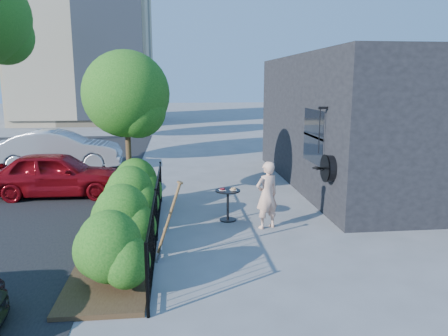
{
  "coord_description": "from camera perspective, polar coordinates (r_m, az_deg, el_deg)",
  "views": [
    {
      "loc": [
        -1.07,
        -8.6,
        3.2
      ],
      "look_at": [
        0.05,
        1.45,
        1.2
      ],
      "focal_mm": 35.0,
      "sensor_mm": 36.0,
      "label": 1
    }
  ],
  "objects": [
    {
      "name": "shovel",
      "position": [
        7.96,
        -7.44,
        -7.48
      ],
      "size": [
        0.52,
        0.2,
        1.52
      ],
      "color": "brown",
      "rests_on": "ground"
    },
    {
      "name": "shrubs",
      "position": [
        9.11,
        -12.64,
        -5.02
      ],
      "size": [
        1.1,
        5.6,
        1.24
      ],
      "color": "#134F12",
      "rests_on": "ground"
    },
    {
      "name": "shop_building",
      "position": [
        14.7,
        20.34,
        5.82
      ],
      "size": [
        6.22,
        9.0,
        4.0
      ],
      "color": "black",
      "rests_on": "ground"
    },
    {
      "name": "patio_tree",
      "position": [
        11.42,
        -12.34,
        8.75
      ],
      "size": [
        2.2,
        2.2,
        3.94
      ],
      "color": "#3F2B19",
      "rests_on": "ground"
    },
    {
      "name": "woman",
      "position": [
        9.66,
        5.63,
        -3.54
      ],
      "size": [
        0.64,
        0.54,
        1.51
      ],
      "primitive_type": "imported",
      "rotation": [
        0.0,
        0.0,
        3.53
      ],
      "color": "beige",
      "rests_on": "ground"
    },
    {
      "name": "car_silver",
      "position": [
        17.15,
        -20.71,
        2.21
      ],
      "size": [
        4.56,
        1.84,
        1.47
      ],
      "primitive_type": "imported",
      "rotation": [
        0.0,
        0.0,
        1.64
      ],
      "color": "#B5B5BA",
      "rests_on": "ground"
    },
    {
      "name": "planting_bed",
      "position": [
        9.23,
        -13.15,
        -9.14
      ],
      "size": [
        1.3,
        6.0,
        0.08
      ],
      "primitive_type": "cube",
      "color": "#382616",
      "rests_on": "ground"
    },
    {
      "name": "car_red",
      "position": [
        13.22,
        -21.01,
        -0.72
      ],
      "size": [
        3.79,
        1.59,
        1.28
      ],
      "primitive_type": "imported",
      "rotation": [
        0.0,
        0.0,
        1.55
      ],
      "color": "maroon",
      "rests_on": "ground"
    },
    {
      "name": "fence",
      "position": [
        9.01,
        -8.85,
        -6.0
      ],
      "size": [
        0.05,
        6.05,
        1.1
      ],
      "color": "black",
      "rests_on": "ground"
    },
    {
      "name": "cafe_table",
      "position": [
        10.19,
        0.5,
        -4.13
      ],
      "size": [
        0.58,
        0.58,
        0.78
      ],
      "rotation": [
        0.0,
        0.0,
        0.11
      ],
      "color": "black",
      "rests_on": "ground"
    },
    {
      "name": "ground",
      "position": [
        9.24,
        0.71,
        -9.09
      ],
      "size": [
        120.0,
        120.0,
        0.0
      ],
      "primitive_type": "plane",
      "color": "gray",
      "rests_on": "ground"
    }
  ]
}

